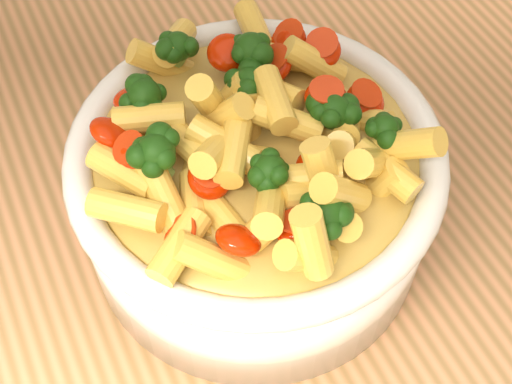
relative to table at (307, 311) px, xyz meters
name	(u,v)px	position (x,y,z in m)	size (l,w,h in m)	color
table	(307,311)	(0.00, 0.00, 0.00)	(1.20, 0.80, 0.90)	#BF7E52
serving_bowl	(256,191)	(-0.03, 0.03, 0.16)	(0.25, 0.25, 0.11)	white
pasta_salad	(256,129)	(-0.03, 0.03, 0.22)	(0.20, 0.20, 0.04)	#FFCD50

